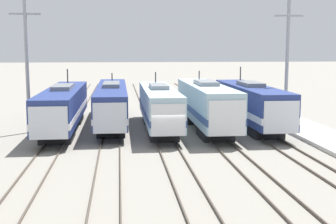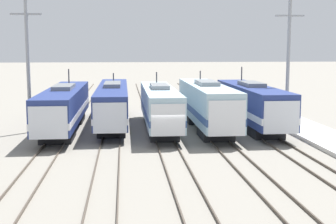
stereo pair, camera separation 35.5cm
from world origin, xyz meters
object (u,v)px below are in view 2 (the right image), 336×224
at_px(locomotive_far_left, 64,108).
at_px(locomotive_center_right, 208,105).
at_px(locomotive_center_left, 113,103).
at_px(locomotive_far_right, 252,105).
at_px(catenary_tower_right, 288,62).
at_px(catenary_tower_left, 28,63).
at_px(locomotive_center, 160,107).

xyz_separation_m(locomotive_far_left, locomotive_center_right, (12.66, -0.79, 0.16)).
height_order(locomotive_center_left, locomotive_far_right, locomotive_far_right).
relative_size(locomotive_center_left, catenary_tower_right, 1.74).
bearing_deg(catenary_tower_right, locomotive_center_right, -177.09).
xyz_separation_m(locomotive_center_right, locomotive_far_right, (4.22, 0.58, -0.08)).
bearing_deg(catenary_tower_left, locomotive_center, -0.60).
xyz_separation_m(locomotive_center_left, locomotive_center, (4.22, -3.28, 0.02)).
xyz_separation_m(locomotive_center, catenary_tower_left, (-11.26, 0.12, 3.88)).
height_order(locomotive_center_right, locomotive_far_right, locomotive_far_right).
xyz_separation_m(locomotive_center, locomotive_far_right, (8.44, 0.32, 0.06)).
height_order(locomotive_center_right, catenary_tower_left, catenary_tower_left).
xyz_separation_m(locomotive_center_left, catenary_tower_left, (-7.04, -3.17, 3.91)).
relative_size(locomotive_far_left, locomotive_center_right, 1.09).
xyz_separation_m(locomotive_center_left, catenary_tower_right, (15.79, -3.17, 3.91)).
xyz_separation_m(locomotive_far_right, catenary_tower_right, (3.13, -0.20, 3.83)).
bearing_deg(locomotive_center_right, locomotive_center_left, 157.25).
height_order(locomotive_far_left, catenary_tower_right, catenary_tower_right).
height_order(locomotive_center_left, locomotive_center, locomotive_center).
distance_m(locomotive_center_right, locomotive_far_right, 4.26).
bearing_deg(catenary_tower_left, locomotive_center_right, -1.38).
bearing_deg(locomotive_center_left, catenary_tower_right, -11.34).
bearing_deg(locomotive_far_right, locomotive_center_left, 166.82).
distance_m(locomotive_far_right, catenary_tower_right, 4.95).
distance_m(locomotive_center_left, catenary_tower_right, 16.57).
height_order(catenary_tower_left, catenary_tower_right, same).
height_order(locomotive_far_left, locomotive_far_right, locomotive_far_right).
bearing_deg(locomotive_far_right, catenary_tower_right, -3.69).
distance_m(locomotive_far_left, locomotive_center_left, 5.04).
xyz_separation_m(locomotive_far_left, locomotive_far_right, (16.88, -0.21, 0.08)).
height_order(locomotive_center, locomotive_far_right, locomotive_far_right).
height_order(locomotive_far_left, locomotive_center_left, locomotive_far_left).
distance_m(locomotive_far_right, catenary_tower_left, 20.07).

